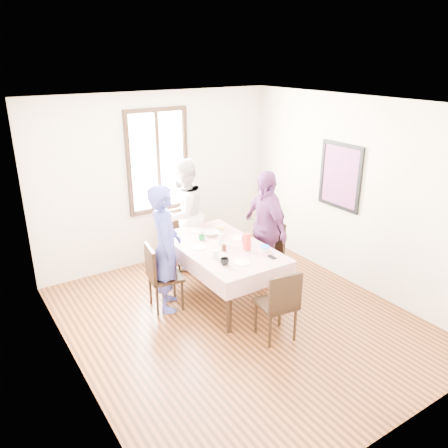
{
  "coord_description": "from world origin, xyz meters",
  "views": [
    {
      "loc": [
        -2.87,
        -4.03,
        3.21
      ],
      "look_at": [
        0.15,
        0.59,
        1.1
      ],
      "focal_mm": 35.84,
      "sensor_mm": 36.0,
      "label": 1
    }
  ],
  "objects": [
    {
      "name": "ground",
      "position": [
        0.0,
        0.0,
        0.0
      ],
      "size": [
        4.5,
        4.5,
        0.0
      ],
      "primitive_type": "plane",
      "color": "#321B0C",
      "rests_on": "ground"
    },
    {
      "name": "plate_right",
      "position": [
        0.49,
        0.74,
        0.77
      ],
      "size": [
        0.2,
        0.2,
        0.01
      ],
      "primitive_type": "cylinder",
      "color": "white",
      "rests_on": "tablecloth"
    },
    {
      "name": "dining_table",
      "position": [
        0.15,
        0.64,
        0.38
      ],
      "size": [
        0.95,
        1.7,
        0.75
      ],
      "primitive_type": "cube",
      "color": "black",
      "rests_on": "ground"
    },
    {
      "name": "person_far",
      "position": [
        0.15,
        1.78,
        0.88
      ],
      "size": [
        1.05,
        0.95,
        1.75
      ],
      "primitive_type": "imported",
      "rotation": [
        0.0,
        0.0,
        3.55
      ],
      "color": "silver",
      "rests_on": "ground"
    },
    {
      "name": "flower_vase",
      "position": [
        0.17,
        0.7,
        0.84
      ],
      "size": [
        0.08,
        0.08,
        0.16
      ],
      "primitive_type": "cylinder",
      "color": "silver",
      "rests_on": "tablecloth"
    },
    {
      "name": "flower_bunch",
      "position": [
        0.17,
        0.7,
        0.97
      ],
      "size": [
        0.09,
        0.09,
        0.1
      ],
      "primitive_type": null,
      "color": "yellow",
      "rests_on": "flower_vase"
    },
    {
      "name": "mug_green",
      "position": [
        0.03,
        0.97,
        0.8
      ],
      "size": [
        0.13,
        0.13,
        0.07
      ],
      "primitive_type": "imported",
      "rotation": [
        0.0,
        0.0,
        -0.55
      ],
      "color": "#0C7226",
      "rests_on": "tablecloth"
    },
    {
      "name": "right_wall",
      "position": [
        2.0,
        0.0,
        1.35
      ],
      "size": [
        0.0,
        4.5,
        4.5
      ],
      "primitive_type": "plane",
      "rotation": [
        1.57,
        0.0,
        -1.57
      ],
      "color": "beige",
      "rests_on": "ground"
    },
    {
      "name": "serving_bowl",
      "position": [
        0.23,
        1.06,
        0.79
      ],
      "size": [
        0.3,
        0.3,
        0.06
      ],
      "primitive_type": "imported",
      "rotation": [
        0.0,
        0.0,
        -0.38
      ],
      "color": "white",
      "rests_on": "tablecloth"
    },
    {
      "name": "back_wall",
      "position": [
        0.0,
        2.25,
        1.35
      ],
      "size": [
        4.0,
        0.0,
        4.0
      ],
      "primitive_type": "plane",
      "rotation": [
        1.57,
        0.0,
        0.0
      ],
      "color": "beige",
      "rests_on": "ground"
    },
    {
      "name": "plate_far",
      "position": [
        0.14,
        1.31,
        0.77
      ],
      "size": [
        0.2,
        0.2,
        0.01
      ],
      "primitive_type": "cylinder",
      "color": "white",
      "rests_on": "tablecloth"
    },
    {
      "name": "drinking_glass",
      "position": [
        -0.13,
        0.37,
        0.82
      ],
      "size": [
        0.08,
        0.08,
        0.11
      ],
      "primitive_type": "cylinder",
      "color": "silver",
      "rests_on": "tablecloth"
    },
    {
      "name": "mug_flag",
      "position": [
        0.47,
        0.54,
        0.81
      ],
      "size": [
        0.14,
        0.14,
        0.1
      ],
      "primitive_type": "imported",
      "rotation": [
        0.0,
        0.0,
        0.91
      ],
      "color": "red",
      "rests_on": "tablecloth"
    },
    {
      "name": "person_left",
      "position": [
        -0.62,
        0.79,
        0.85
      ],
      "size": [
        0.63,
        0.73,
        1.71
      ],
      "primitive_type": "imported",
      "rotation": [
        0.0,
        0.0,
        1.15
      ],
      "color": "#3B3E98",
      "rests_on": "ground"
    },
    {
      "name": "tablecloth",
      "position": [
        0.15,
        0.64,
        0.76
      ],
      "size": [
        1.07,
        1.82,
        0.01
      ],
      "primitive_type": "cube",
      "color": "#5C0C13",
      "rests_on": "dining_table"
    },
    {
      "name": "smartphone",
      "position": [
        0.49,
        -0.01,
        0.77
      ],
      "size": [
        0.07,
        0.14,
        0.01
      ],
      "primitive_type": "cube",
      "color": "black",
      "rests_on": "tablecloth"
    },
    {
      "name": "butter_lid",
      "position": [
        0.53,
        0.19,
        0.83
      ],
      "size": [
        0.12,
        0.12,
        0.01
      ],
      "primitive_type": "cylinder",
      "color": "blue",
      "rests_on": "butter_tub"
    },
    {
      "name": "juice_carton",
      "position": [
        0.36,
        0.34,
        0.88
      ],
      "size": [
        0.07,
        0.07,
        0.23
      ],
      "primitive_type": "cube",
      "color": "red",
      "rests_on": "tablecloth"
    },
    {
      "name": "mug_black",
      "position": [
        -0.13,
        0.14,
        0.81
      ],
      "size": [
        0.14,
        0.14,
        0.09
      ],
      "primitive_type": "imported",
      "rotation": [
        0.0,
        0.0,
        -0.3
      ],
      "color": "black",
      "rests_on": "tablecloth"
    },
    {
      "name": "jam_jar",
      "position": [
        0.09,
        0.49,
        0.8
      ],
      "size": [
        0.06,
        0.06,
        0.08
      ],
      "primitive_type": "cylinder",
      "color": "black",
      "rests_on": "tablecloth"
    },
    {
      "name": "window_frame",
      "position": [
        0.0,
        2.23,
        1.65
      ],
      "size": [
        1.02,
        0.06,
        1.62
      ],
      "primitive_type": "cube",
      "color": "black",
      "rests_on": "back_wall"
    },
    {
      "name": "window_pane",
      "position": [
        0.0,
        2.24,
        1.65
      ],
      "size": [
        0.9,
        0.02,
        1.5
      ],
      "primitive_type": "cube",
      "color": "white",
      "rests_on": "back_wall"
    },
    {
      "name": "chair_left",
      "position": [
        -0.64,
        0.79,
        0.46
      ],
      "size": [
        0.48,
        0.48,
        0.91
      ],
      "primitive_type": "cube",
      "rotation": [
        0.0,
        0.0,
        -1.73
      ],
      "color": "black",
      "rests_on": "ground"
    },
    {
      "name": "chair_near",
      "position": [
        0.15,
        -0.53,
        0.46
      ],
      "size": [
        0.48,
        0.48,
        0.91
      ],
      "primitive_type": "cube",
      "rotation": [
        0.0,
        0.0,
        -0.15
      ],
      "color": "black",
      "rests_on": "ground"
    },
    {
      "name": "person_right",
      "position": [
        0.92,
        0.69,
        0.85
      ],
      "size": [
        0.51,
        1.03,
        1.7
      ],
      "primitive_type": "imported",
      "rotation": [
        0.0,
        0.0,
        -1.67
      ],
      "color": "#693267",
      "rests_on": "ground"
    },
    {
      "name": "art_poster",
      "position": [
        1.98,
        0.3,
        1.55
      ],
      "size": [
        0.04,
        0.76,
        0.96
      ],
      "primitive_type": "cube",
      "color": "red",
      "rests_on": "right_wall"
    },
    {
      "name": "plate_left",
      "position": [
        -0.14,
        0.76,
        0.77
      ],
      "size": [
        0.2,
        0.2,
        0.01
      ],
      "primitive_type": "cylinder",
      "color": "white",
      "rests_on": "tablecloth"
    },
    {
      "name": "chair_far",
      "position": [
        0.15,
        1.8,
        0.46
      ],
      "size": [
        0.45,
        0.45,
        0.91
      ],
      "primitive_type": "cube",
      "rotation": [
        0.0,
        0.0,
        3.21
      ],
      "color": "black",
      "rests_on": "ground"
    },
    {
      "name": "chair_right",
      "position": [
        0.94,
        0.69,
        0.46
      ],
      "size": [
        0.43,
        0.43,
        0.91
      ],
      "primitive_type": "cube",
      "rotation": [
        0.0,
        0.0,
        1.6
      ],
      "color": "black",
      "rests_on": "ground"
    },
    {
      "name": "plate_near",
      "position": [
        0.08,
        0.06,
        0.77
      ],
      "size": [
        0.2,
        0.2,
        0.01
      ],
      "primitive_type": "cylinder",
      "color": "white",
      "rests_on": "tablecloth"
    },
    {
      "name": "butter_tub",
      "position": [
        0.53,
        0.19,
        0.79
      ],
      "size": [
        0.12,
        0.12,
        0.06
      ],
      "primitive_type": "cylinder",
      "color": "white",
      "rests_on": "tablecloth"
    }
  ]
}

